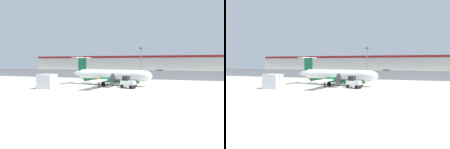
# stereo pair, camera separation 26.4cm
# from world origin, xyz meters

# --- Properties ---
(ground_plane) EXTENTS (140.00, 140.00, 0.01)m
(ground_plane) POSITION_xyz_m (0.00, 2.00, 0.00)
(ground_plane) COLOR #BCB7AD
(perimeter_fence) EXTENTS (98.00, 0.10, 2.10)m
(perimeter_fence) POSITION_xyz_m (0.00, 18.00, 1.12)
(perimeter_fence) COLOR gray
(perimeter_fence) RESTS_ON ground
(parking_lot_strip) EXTENTS (98.00, 17.00, 0.12)m
(parking_lot_strip) POSITION_xyz_m (0.00, 29.50, 0.06)
(parking_lot_strip) COLOR #38383A
(parking_lot_strip) RESTS_ON ground
(background_building) EXTENTS (91.00, 8.10, 6.50)m
(background_building) POSITION_xyz_m (0.00, 47.99, 3.26)
(background_building) COLOR beige
(background_building) RESTS_ON ground
(commuter_airplane) EXTENTS (15.03, 16.07, 4.92)m
(commuter_airplane) POSITION_xyz_m (-1.01, 4.21, 1.60)
(commuter_airplane) COLOR white
(commuter_airplane) RESTS_ON ground
(baggage_tug) EXTENTS (2.54, 1.89, 1.88)m
(baggage_tug) POSITION_xyz_m (2.54, 0.87, 0.86)
(baggage_tug) COLOR silver
(baggage_tug) RESTS_ON ground
(ground_crew_worker) EXTENTS (0.35, 0.54, 1.70)m
(ground_crew_worker) POSITION_xyz_m (-2.09, 0.69, 0.95)
(ground_crew_worker) COLOR #191E4C
(ground_crew_worker) RESTS_ON ground
(cargo_container) EXTENTS (2.44, 2.02, 2.20)m
(cargo_container) POSITION_xyz_m (-9.06, -3.06, 1.10)
(cargo_container) COLOR silver
(cargo_container) RESTS_ON ground
(traffic_cone_near_left) EXTENTS (0.36, 0.36, 0.64)m
(traffic_cone_near_left) POSITION_xyz_m (3.56, 2.85, 0.31)
(traffic_cone_near_left) COLOR orange
(traffic_cone_near_left) RESTS_ON ground
(traffic_cone_near_right) EXTENTS (0.36, 0.36, 0.64)m
(traffic_cone_near_right) POSITION_xyz_m (1.96, 7.08, 0.31)
(traffic_cone_near_right) COLOR orange
(traffic_cone_near_right) RESTS_ON ground
(traffic_cone_far_left) EXTENTS (0.36, 0.36, 0.64)m
(traffic_cone_far_left) POSITION_xyz_m (-1.68, 3.44, 0.31)
(traffic_cone_far_left) COLOR orange
(traffic_cone_far_left) RESTS_ON ground
(traffic_cone_far_right) EXTENTS (0.36, 0.36, 0.64)m
(traffic_cone_far_right) POSITION_xyz_m (-3.61, 3.85, 0.31)
(traffic_cone_far_right) COLOR orange
(traffic_cone_far_right) RESTS_ON ground
(parked_car_0) EXTENTS (4.33, 2.28, 1.58)m
(parked_car_0) POSITION_xyz_m (-12.53, 23.13, 0.89)
(parked_car_0) COLOR #B28C19
(parked_car_0) RESTS_ON parking_lot_strip
(parked_car_1) EXTENTS (4.34, 2.30, 1.58)m
(parked_car_1) POSITION_xyz_m (-4.34, 24.42, 0.89)
(parked_car_1) COLOR #B28C19
(parked_car_1) RESTS_ON parking_lot_strip
(parked_car_2) EXTENTS (4.31, 2.25, 1.58)m
(parked_car_2) POSITION_xyz_m (5.36, 35.79, 0.89)
(parked_car_2) COLOR silver
(parked_car_2) RESTS_ON parking_lot_strip
(parked_car_3) EXTENTS (4.36, 2.35, 1.58)m
(parked_car_3) POSITION_xyz_m (12.34, 29.09, 0.89)
(parked_car_3) COLOR gray
(parked_car_3) RESTS_ON parking_lot_strip
(apron_light_pole) EXTENTS (0.70, 0.30, 7.27)m
(apron_light_pole) POSITION_xyz_m (2.39, 15.57, 4.30)
(apron_light_pole) COLOR slate
(apron_light_pole) RESTS_ON ground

